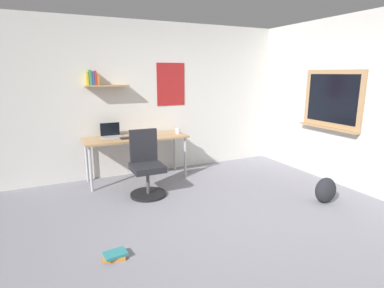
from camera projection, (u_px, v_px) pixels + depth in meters
name	position (u px, v px, depth m)	size (l,w,h in m)	color
ground_plane	(225.00, 227.00, 3.60)	(5.20, 5.20, 0.00)	gray
wall_back	(154.00, 99.00, 5.46)	(5.00, 0.30, 2.60)	silver
wall_right	(376.00, 106.00, 4.34)	(0.22, 5.00, 2.60)	silver
desk	(136.00, 141.00, 5.08)	(1.66, 0.60, 0.73)	tan
office_chair	(146.00, 168.00, 4.49)	(0.52, 0.52, 0.95)	black
laptop	(111.00, 134.00, 5.02)	(0.31, 0.21, 0.23)	#ADAFB5
keyboard	(132.00, 137.00, 4.96)	(0.37, 0.13, 0.02)	black
computer_mouse	(149.00, 136.00, 5.08)	(0.10, 0.06, 0.03)	#262628
coffee_mug	(178.00, 131.00, 5.34)	(0.08, 0.08, 0.09)	silver
backpack	(326.00, 190.00, 4.24)	(0.32, 0.22, 0.36)	#232328
book_stack_on_floor	(115.00, 255.00, 2.99)	(0.24, 0.19, 0.06)	orange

